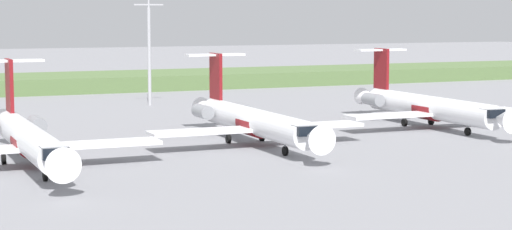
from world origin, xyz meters
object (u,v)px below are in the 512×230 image
at_px(regional_jet_nearest, 28,138).
at_px(regional_jet_second, 252,120).
at_px(antenna_mast, 149,42).
at_px(regional_jet_third, 427,106).

height_order(regional_jet_nearest, regional_jet_second, same).
bearing_deg(regional_jet_second, antenna_mast, 87.56).
height_order(regional_jet_second, antenna_mast, antenna_mast).
xyz_separation_m(regional_jet_nearest, regional_jet_second, (23.34, 4.32, 0.00)).
bearing_deg(regional_jet_nearest, regional_jet_third, 10.85).
bearing_deg(regional_jet_second, regional_jet_third, 11.18).
distance_m(regional_jet_second, regional_jet_third, 25.09).
bearing_deg(regional_jet_third, regional_jet_second, -168.82).
xyz_separation_m(regional_jet_second, regional_jet_third, (24.62, 4.86, 0.00)).
distance_m(regional_jet_nearest, antenna_mast, 53.64).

